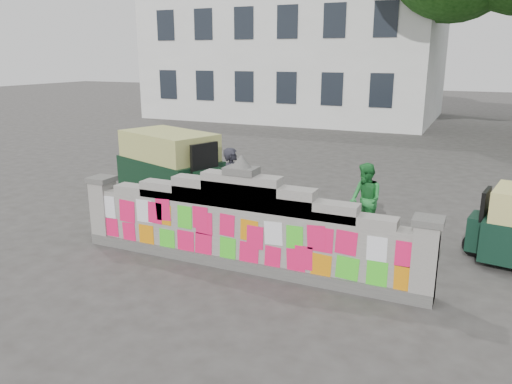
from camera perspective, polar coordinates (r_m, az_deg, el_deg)
ground at (r=8.86m, az=-1.61°, el=-8.58°), size 100.00×100.00×0.00m
parapet_wall at (r=8.58m, az=-1.66°, el=-4.01°), size 6.48×0.44×2.01m
building at (r=31.11m, az=4.89°, el=16.06°), size 16.00×10.00×8.90m
cyclist_bike at (r=10.45m, az=-2.65°, el=-2.15°), size 1.81×0.90×0.91m
cyclist_rider at (r=10.36m, az=-2.67°, el=-0.48°), size 0.46×0.62×1.54m
pedestrian at (r=10.40m, az=12.39°, el=-0.88°), size 0.91×0.93×1.51m
rickshaw_left at (r=12.88m, az=-9.62°, el=3.06°), size 3.22×2.28×1.74m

